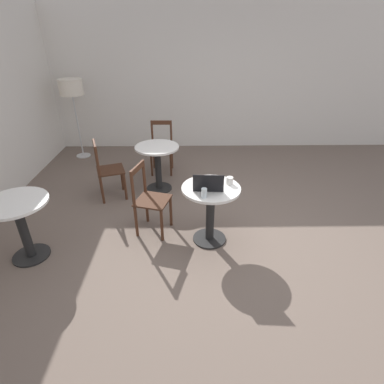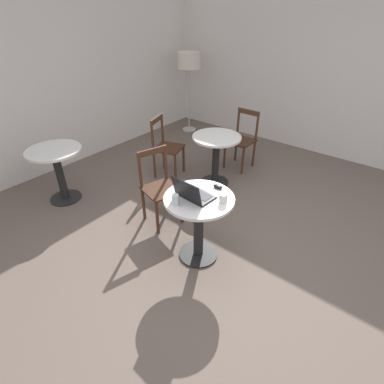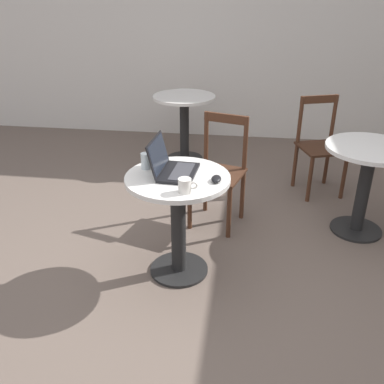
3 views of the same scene
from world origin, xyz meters
The scene contains 14 objects.
ground_plane centered at (0.00, 0.00, 0.00)m, with size 16.00×16.00×0.00m, color #66564C.
wall_back centered at (0.00, 3.23, 1.35)m, with size 9.40×0.06×2.70m.
wall_side centered at (3.23, 0.00, 1.35)m, with size 0.06×9.40×2.70m.
cafe_table_near centered at (-0.10, 0.29, 0.51)m, with size 0.66×0.66×0.72m.
cafe_table_mid centered at (1.23, 1.01, 0.51)m, with size 0.66×0.66×0.72m.
cafe_table_far centered at (-0.37, 2.33, 0.51)m, with size 0.66×0.66×0.72m.
chair_near_back centered at (0.11, 1.02, 0.44)m, with size 0.47×0.47×0.88m.
chair_mid_back centered at (0.98, 1.72, 0.44)m, with size 0.48×0.48×0.88m.
chair_mid_right centered at (1.91, 1.00, 0.44)m, with size 0.38×0.38×0.88m.
floor_lamp centered at (2.64, 2.65, 1.28)m, with size 0.42×0.42×1.47m.
laptop centered at (-0.14, 0.33, 0.76)m, with size 0.29×0.34×0.22m.
mouse centered at (0.15, 0.25, 0.73)m, with size 0.06×0.10×0.03m.
mug centered at (-0.01, 0.08, 0.76)m, with size 0.11×0.08×0.08m.
drinking_glass centered at (-0.32, 0.38, 0.77)m, with size 0.06×0.06×0.10m.
Camera 2 is at (-1.92, -1.09, 2.24)m, focal length 28.00 mm.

